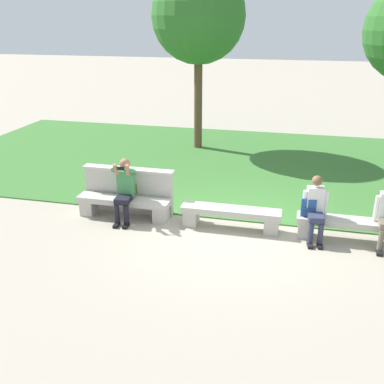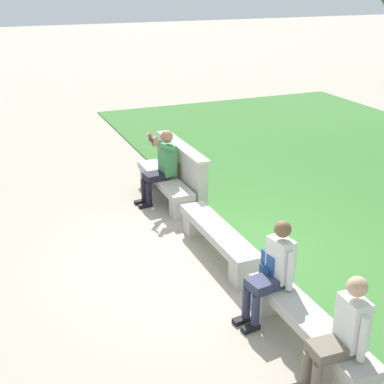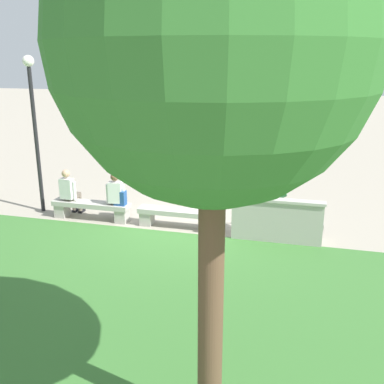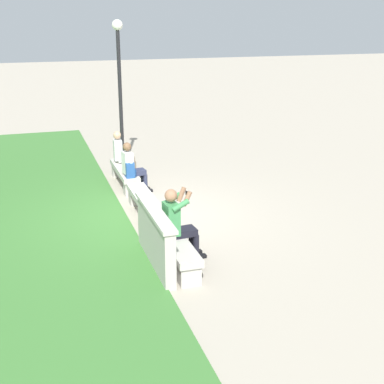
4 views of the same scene
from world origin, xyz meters
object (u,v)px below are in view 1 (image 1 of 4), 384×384
(bench_main, at_px, (124,204))
(person_photographer, at_px, (125,187))
(person_distant, at_px, (315,207))
(tree_behind_wall, at_px, (199,16))
(bench_mid, at_px, (350,227))
(bench_near, at_px, (231,215))
(backpack, at_px, (308,207))

(bench_main, xyz_separation_m, person_photographer, (0.07, -0.08, 0.43))
(person_distant, relative_size, tree_behind_wall, 0.23)
(tree_behind_wall, bearing_deg, person_photographer, -92.26)
(bench_mid, height_order, tree_behind_wall, tree_behind_wall)
(person_distant, bearing_deg, bench_near, 177.69)
(bench_near, height_order, bench_mid, same)
(bench_near, distance_m, tree_behind_wall, 7.18)
(bench_main, bearing_deg, person_photographer, -46.93)
(person_photographer, height_order, person_distant, person_photographer)
(bench_main, height_order, person_distant, person_distant)
(bench_near, xyz_separation_m, bench_mid, (2.31, 0.00, 0.00))
(tree_behind_wall, bearing_deg, bench_main, -93.01)
(person_distant, bearing_deg, backpack, 147.85)
(bench_near, height_order, person_distant, person_distant)
(bench_main, relative_size, bench_mid, 1.00)
(bench_mid, bearing_deg, bench_main, 180.00)
(bench_near, distance_m, person_photographer, 2.28)
(bench_near, distance_m, person_distant, 1.67)
(bench_mid, relative_size, person_distant, 1.60)
(backpack, bearing_deg, bench_mid, -0.89)
(bench_mid, distance_m, person_distant, 0.78)
(bench_mid, height_order, person_photographer, person_photographer)
(bench_main, xyz_separation_m, bench_near, (2.31, 0.00, 0.00))
(bench_mid, xyz_separation_m, tree_behind_wall, (-4.31, 5.78, 3.75))
(bench_main, distance_m, backpack, 3.82)
(bench_main, height_order, bench_mid, same)
(bench_main, distance_m, person_photographer, 0.45)
(bench_near, xyz_separation_m, person_photographer, (-2.23, -0.08, 0.43))
(person_photographer, bearing_deg, bench_main, 133.07)
(bench_near, bearing_deg, bench_main, 180.00)
(bench_near, relative_size, bench_mid, 1.00)
(bench_near, relative_size, person_distant, 1.60)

